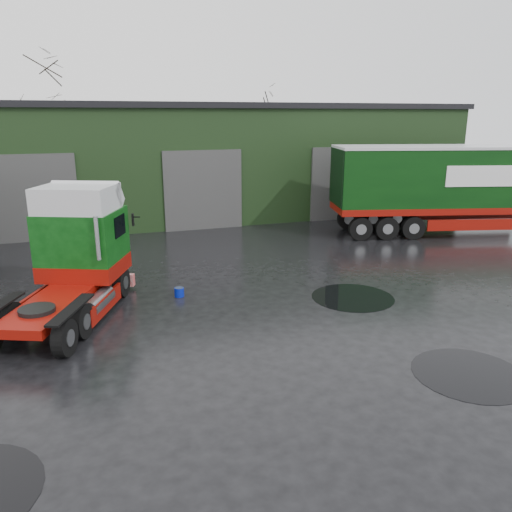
{
  "coord_description": "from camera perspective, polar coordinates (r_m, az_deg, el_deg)",
  "views": [
    {
      "loc": [
        -3.59,
        -10.76,
        5.69
      ],
      "look_at": [
        0.94,
        2.55,
        1.7
      ],
      "focal_mm": 35.0,
      "sensor_mm": 36.0,
      "label": 1
    }
  ],
  "objects": [
    {
      "name": "hero_tractor",
      "position": [
        14.84,
        -21.63,
        -0.28
      ],
      "size": [
        4.65,
        6.48,
        3.71
      ],
      "primitive_type": null,
      "rotation": [
        0.0,
        0.0,
        -0.4
      ],
      "color": "#0B420F",
      "rests_on": "ground"
    },
    {
      "name": "lorry_right",
      "position": [
        26.6,
        22.63,
        7.0
      ],
      "size": [
        16.59,
        6.89,
        4.31
      ],
      "primitive_type": null,
      "rotation": [
        0.0,
        0.0,
        -1.83
      ],
      "color": "silver",
      "rests_on": "ground"
    },
    {
      "name": "warehouse",
      "position": [
        31.36,
        -8.63,
        11.04
      ],
      "size": [
        32.4,
        12.4,
        6.3
      ],
      "color": "black",
      "rests_on": "ground"
    },
    {
      "name": "tree_back_b",
      "position": [
        43.01,
        -0.36,
        13.26
      ],
      "size": [
        4.4,
        4.4,
        7.5
      ],
      "primitive_type": null,
      "color": "black",
      "rests_on": "ground"
    },
    {
      "name": "puddle_1",
      "position": [
        16.47,
        10.99,
        -4.65
      ],
      "size": [
        2.65,
        2.65,
        0.01
      ],
      "primitive_type": "cylinder",
      "color": "black",
      "rests_on": "ground"
    },
    {
      "name": "puddle_3",
      "position": [
        12.63,
        23.22,
        -12.29
      ],
      "size": [
        2.58,
        2.58,
        0.01
      ],
      "primitive_type": "cylinder",
      "color": "black",
      "rests_on": "ground"
    },
    {
      "name": "wash_bucket",
      "position": [
        16.4,
        -8.77,
        -4.1
      ],
      "size": [
        0.33,
        0.33,
        0.29
      ],
      "primitive_type": "cylinder",
      "rotation": [
        0.0,
        0.0,
        0.06
      ],
      "color": "#071798",
      "rests_on": "ground"
    },
    {
      "name": "tree_back_a",
      "position": [
        40.84,
        -22.82,
        13.33
      ],
      "size": [
        4.4,
        4.4,
        9.5
      ],
      "primitive_type": null,
      "color": "black",
      "rests_on": "ground"
    },
    {
      "name": "ground",
      "position": [
        12.69,
        -0.31,
        -10.79
      ],
      "size": [
        100.0,
        100.0,
        0.0
      ],
      "primitive_type": "plane",
      "color": "black"
    }
  ]
}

